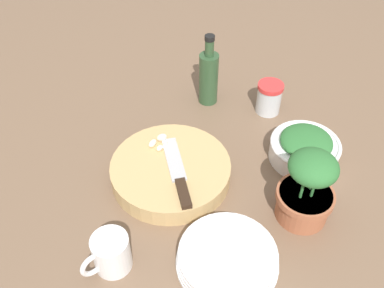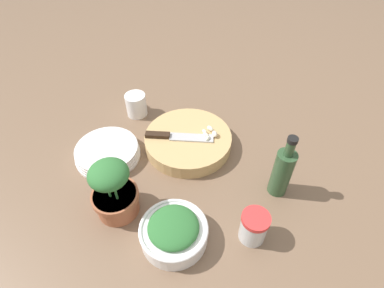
# 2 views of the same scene
# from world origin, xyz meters

# --- Properties ---
(ground_plane) EXTENTS (5.00, 5.00, 0.00)m
(ground_plane) POSITION_xyz_m (0.00, 0.00, 0.00)
(ground_plane) COLOR brown
(cutting_board) EXTENTS (0.28, 0.28, 0.05)m
(cutting_board) POSITION_xyz_m (0.09, -0.06, 0.02)
(cutting_board) COLOR tan
(cutting_board) RESTS_ON ground_plane
(chef_knife) EXTENTS (0.16, 0.18, 0.01)m
(chef_knife) POSITION_xyz_m (0.11, -0.02, 0.05)
(chef_knife) COLOR black
(chef_knife) RESTS_ON cutting_board
(garlic_cloves) EXTENTS (0.06, 0.05, 0.02)m
(garlic_cloves) POSITION_xyz_m (0.05, -0.12, 0.05)
(garlic_cloves) COLOR silver
(garlic_cloves) RESTS_ON cutting_board
(herb_bowl) EXTENTS (0.17, 0.17, 0.08)m
(herb_bowl) POSITION_xyz_m (-0.15, 0.16, 0.04)
(herb_bowl) COLOR white
(herb_bowl) RESTS_ON ground_plane
(spice_jar) EXTENTS (0.07, 0.07, 0.09)m
(spice_jar) POSITION_xyz_m (-0.26, 0.00, 0.04)
(spice_jar) COLOR silver
(spice_jar) RESTS_ON ground_plane
(coffee_mug) EXTENTS (0.10, 0.07, 0.08)m
(coffee_mug) POSITION_xyz_m (0.34, -0.01, 0.04)
(coffee_mug) COLOR white
(coffee_mug) RESTS_ON ground_plane
(plate_stack) EXTENTS (0.20, 0.20, 0.04)m
(plate_stack) POSITION_xyz_m (0.20, 0.17, 0.02)
(plate_stack) COLOR white
(plate_stack) RESTS_ON ground_plane
(oil_bottle) EXTENTS (0.05, 0.05, 0.21)m
(oil_bottle) POSITION_xyz_m (-0.20, -0.16, 0.08)
(oil_bottle) COLOR #2D4C2D
(oil_bottle) RESTS_ON ground_plane
(potted_herb) EXTENTS (0.12, 0.12, 0.18)m
(potted_herb) POSITION_xyz_m (0.01, 0.23, 0.08)
(potted_herb) COLOR #A35B3D
(potted_herb) RESTS_ON ground_plane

